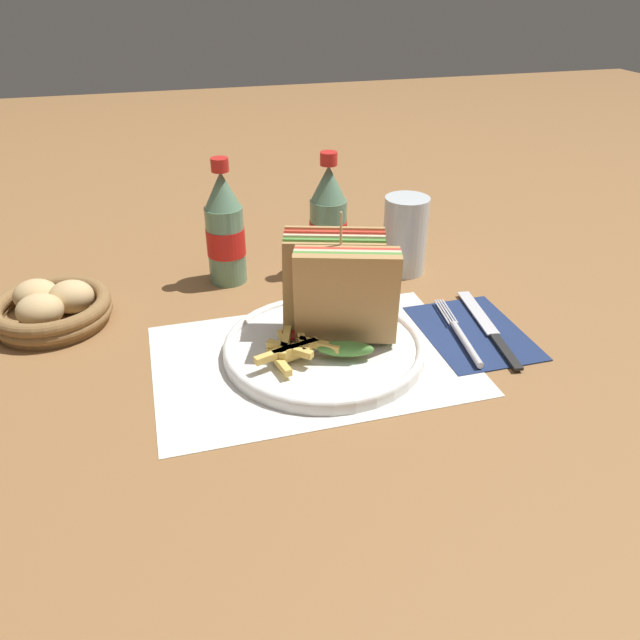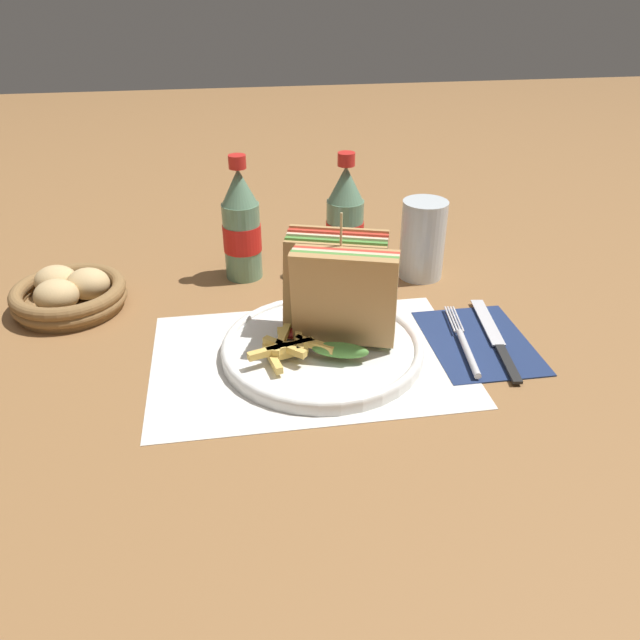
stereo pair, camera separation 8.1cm
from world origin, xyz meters
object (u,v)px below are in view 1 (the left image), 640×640
at_px(knife, 489,328).
at_px(coke_bottle_near, 225,231).
at_px(fork, 462,337).
at_px(glass_near, 405,235).
at_px(coke_bottle_far, 328,223).
at_px(bread_basket, 51,308).
at_px(plate_main, 324,347).
at_px(club_sandwich, 340,291).

height_order(knife, coke_bottle_near, coke_bottle_near).
bearing_deg(fork, glass_near, 95.72).
bearing_deg(coke_bottle_far, bread_basket, -172.42).
xyz_separation_m(plate_main, bread_basket, (-0.35, 0.18, 0.01)).
bearing_deg(glass_near, bread_basket, -177.33).
xyz_separation_m(knife, bread_basket, (-0.58, 0.19, 0.02)).
bearing_deg(knife, coke_bottle_near, 149.18).
relative_size(plate_main, knife, 1.25).
bearing_deg(club_sandwich, coke_bottle_far, 77.42).
distance_m(club_sandwich, fork, 0.18).
distance_m(fork, coke_bottle_far, 0.29).
xyz_separation_m(fork, coke_bottle_far, (-0.11, 0.26, 0.08)).
bearing_deg(club_sandwich, bread_basket, 155.86).
bearing_deg(coke_bottle_near, plate_main, -70.58).
distance_m(coke_bottle_near, bread_basket, 0.27).
bearing_deg(plate_main, fork, -6.71).
relative_size(coke_bottle_near, glass_near, 1.57).
relative_size(knife, glass_near, 1.66).
height_order(club_sandwich, fork, club_sandwich).
height_order(plate_main, knife, plate_main).
distance_m(plate_main, knife, 0.24).
distance_m(fork, bread_basket, 0.57).
distance_m(fork, coke_bottle_near, 0.39).
bearing_deg(plate_main, knife, -1.89).
height_order(knife, glass_near, glass_near).
bearing_deg(coke_bottle_near, glass_near, -8.64).
relative_size(coke_bottle_near, bread_basket, 1.21).
bearing_deg(glass_near, club_sandwich, -131.47).
relative_size(club_sandwich, coke_bottle_far, 0.87).
relative_size(fork, coke_bottle_near, 0.88).
bearing_deg(coke_bottle_near, fork, -44.69).
bearing_deg(fork, coke_bottle_far, 121.05).
height_order(plate_main, coke_bottle_near, coke_bottle_near).
height_order(coke_bottle_far, glass_near, coke_bottle_far).
bearing_deg(fork, knife, 23.96).
distance_m(club_sandwich, coke_bottle_far, 0.23).
distance_m(club_sandwich, knife, 0.22).
xyz_separation_m(plate_main, glass_near, (0.19, 0.21, 0.05)).
distance_m(plate_main, fork, 0.19).
bearing_deg(knife, glass_near, 108.46).
xyz_separation_m(knife, coke_bottle_near, (-0.32, 0.26, 0.08)).
bearing_deg(knife, coke_bottle_far, 130.92).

